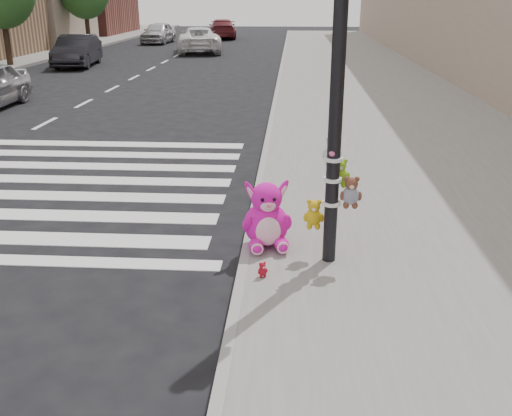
# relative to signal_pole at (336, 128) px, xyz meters

# --- Properties ---
(ground) EXTENTS (120.00, 120.00, 0.00)m
(ground) POSITION_rel_signal_pole_xyz_m (-2.61, -1.81, -1.81)
(ground) COLOR black
(ground) RESTS_ON ground
(sidewalk_near) EXTENTS (7.00, 80.00, 0.14)m
(sidewalk_near) POSITION_rel_signal_pole_xyz_m (2.39, 8.19, -1.74)
(sidewalk_near) COLOR slate
(sidewalk_near) RESTS_ON ground
(curb_edge) EXTENTS (0.12, 80.00, 0.15)m
(curb_edge) POSITION_rel_signal_pole_xyz_m (-1.06, 8.19, -1.74)
(curb_edge) COLOR gray
(curb_edge) RESTS_ON ground
(signal_pole) EXTENTS (0.68, 0.48, 4.00)m
(signal_pole) POSITION_rel_signal_pole_xyz_m (0.00, 0.00, 0.00)
(signal_pole) COLOR black
(signal_pole) RESTS_ON sidewalk_near
(pink_bunny) EXTENTS (0.67, 0.75, 0.91)m
(pink_bunny) POSITION_rel_signal_pole_xyz_m (-0.80, 0.36, -1.29)
(pink_bunny) COLOR #E112AA
(pink_bunny) RESTS_ON sidewalk_near
(red_teddy) EXTENTS (0.16, 0.14, 0.19)m
(red_teddy) POSITION_rel_signal_pole_xyz_m (-0.81, -0.53, -1.57)
(red_teddy) COLOR #A31022
(red_teddy) RESTS_ON sidewalk_near
(car_dark_far) EXTENTS (2.09, 4.58, 1.46)m
(car_dark_far) POSITION_rel_signal_pole_xyz_m (-10.81, 20.91, -1.08)
(car_dark_far) COLOR black
(car_dark_far) RESTS_ON ground
(car_white_near) EXTENTS (3.29, 5.59, 1.46)m
(car_white_near) POSITION_rel_signal_pole_xyz_m (-6.11, 28.19, -1.08)
(car_white_near) COLOR white
(car_white_near) RESTS_ON ground
(car_maroon_near) EXTENTS (2.74, 5.27, 1.46)m
(car_maroon_near) POSITION_rel_signal_pole_xyz_m (-6.11, 39.67, -1.08)
(car_maroon_near) COLOR maroon
(car_maroon_near) RESTS_ON ground
(car_silver_deep) EXTENTS (1.95, 4.35, 1.45)m
(car_silver_deep) POSITION_rel_signal_pole_xyz_m (-10.05, 34.78, -1.08)
(car_silver_deep) COLOR #BBBBC1
(car_silver_deep) RESTS_ON ground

